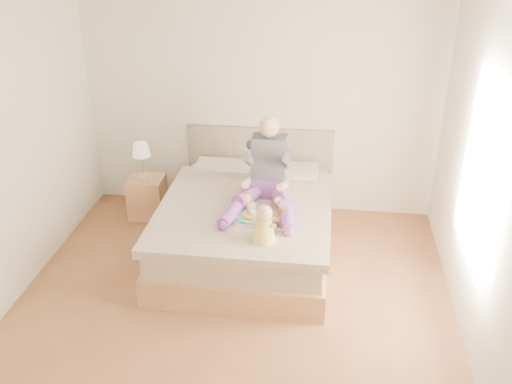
# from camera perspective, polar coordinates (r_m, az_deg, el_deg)

# --- Properties ---
(room) EXTENTS (4.02, 4.22, 2.71)m
(room) POSITION_cam_1_polar(r_m,az_deg,el_deg) (4.44, -1.92, 3.30)
(room) COLOR brown
(room) RESTS_ON ground
(bed) EXTENTS (1.70, 2.18, 1.00)m
(bed) POSITION_cam_1_polar(r_m,az_deg,el_deg) (5.94, -0.83, -3.09)
(bed) COLOR #A8754E
(bed) RESTS_ON ground
(nightstand) EXTENTS (0.41, 0.37, 0.49)m
(nightstand) POSITION_cam_1_polar(r_m,az_deg,el_deg) (6.73, -10.83, -0.49)
(nightstand) COLOR #A8754E
(nightstand) RESTS_ON ground
(lamp) EXTENTS (0.21, 0.21, 0.42)m
(lamp) POSITION_cam_1_polar(r_m,az_deg,el_deg) (6.51, -11.39, 3.98)
(lamp) COLOR silver
(lamp) RESTS_ON nightstand
(adult) EXTENTS (0.72, 1.02, 0.85)m
(adult) POSITION_cam_1_polar(r_m,az_deg,el_deg) (5.67, 1.06, 1.55)
(adult) COLOR #7A3C98
(adult) RESTS_ON bed
(tray) EXTENTS (0.51, 0.42, 0.13)m
(tray) POSITION_cam_1_polar(r_m,az_deg,el_deg) (5.39, 0.59, -2.48)
(tray) COLOR silver
(tray) RESTS_ON bed
(baby) EXTENTS (0.24, 0.32, 0.36)m
(baby) POSITION_cam_1_polar(r_m,az_deg,el_deg) (5.01, 0.84, -3.46)
(baby) COLOR #FFD450
(baby) RESTS_ON bed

